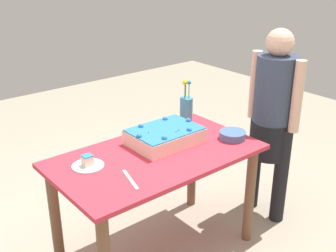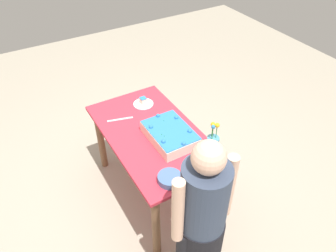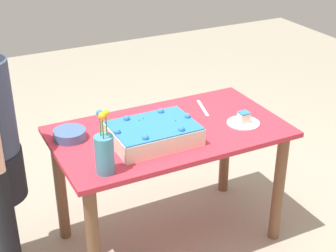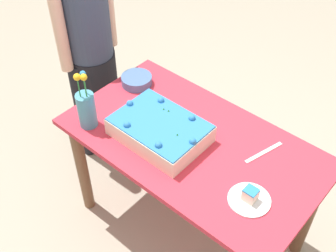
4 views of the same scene
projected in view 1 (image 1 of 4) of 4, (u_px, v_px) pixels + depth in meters
ground_plane at (158, 251)px, 3.00m from camera, size 8.00×8.00×0.00m
dining_table at (157, 173)px, 2.76m from camera, size 1.35×0.76×0.77m
sheet_cake at (165, 136)px, 2.83m from camera, size 0.47×0.33×0.13m
serving_plate_with_slice at (88, 164)px, 2.53m from camera, size 0.20×0.20×0.07m
cake_knife at (130, 179)px, 2.39m from camera, size 0.08×0.23×0.00m
flower_vase at (186, 109)px, 3.14m from camera, size 0.10×0.10×0.34m
fruit_bowl at (232, 135)px, 2.91m from camera, size 0.18×0.18×0.05m
person_standing at (273, 114)px, 3.13m from camera, size 0.31×0.45×1.49m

